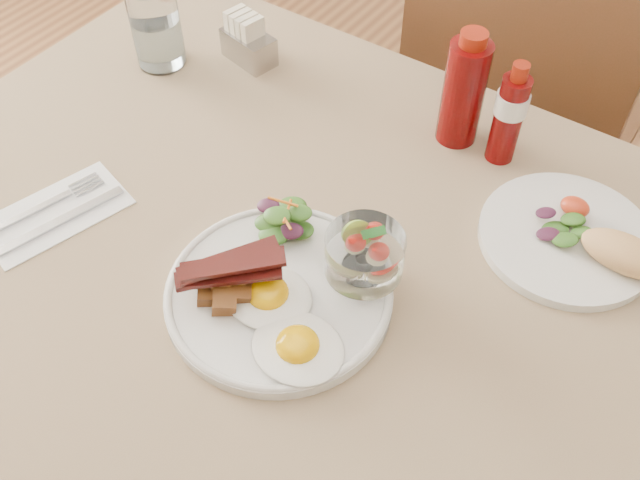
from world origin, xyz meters
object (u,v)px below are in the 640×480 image
second_plate (581,240)px  water_glass (157,30)px  sugar_caddy (248,42)px  chair_far (515,121)px  hot_sauce_bottle (509,114)px  ketchup_bottle (464,91)px  fruit_cup (364,255)px  table (334,303)px  main_plate (279,294)px

second_plate → water_glass: 0.73m
sugar_caddy → water_glass: bearing=-130.9°
chair_far → water_glass: 0.73m
hot_sauce_bottle → sugar_caddy: (-0.45, -0.02, -0.04)m
water_glass → sugar_caddy: bearing=37.1°
ketchup_bottle → sugar_caddy: (-0.38, -0.02, -0.05)m
fruit_cup → hot_sauce_bottle: bearing=83.7°
fruit_cup → second_plate: fruit_cup is taller
table → fruit_cup: bearing=-17.3°
main_plate → fruit_cup: fruit_cup is taller
sugar_caddy → water_glass: 0.15m
second_plate → hot_sauce_bottle: bearing=147.8°
chair_far → hot_sauce_bottle: bearing=-76.4°
second_plate → main_plate: bearing=-133.7°
fruit_cup → sugar_caddy: 0.51m
main_plate → chair_far: bearing=88.0°
chair_far → water_glass: chair_far is taller
water_glass → table: bearing=-22.3°
ketchup_bottle → water_glass: ketchup_bottle is taller
second_plate → sugar_caddy: 0.62m
ketchup_bottle → water_glass: bearing=-167.3°
table → hot_sauce_bottle: (0.09, 0.30, 0.17)m
chair_far → water_glass: bearing=-135.6°
table → second_plate: second_plate is taller
fruit_cup → sugar_caddy: bearing=144.2°
chair_far → water_glass: size_ratio=6.77×
ketchup_bottle → water_glass: 0.50m
hot_sauce_bottle → water_glass: bearing=-169.2°
table → ketchup_bottle: size_ratio=7.40×
table → second_plate: bearing=39.1°
table → sugar_caddy: 0.48m
ketchup_bottle → sugar_caddy: ketchup_bottle is taller
ketchup_bottle → main_plate: bearing=-95.8°
table → sugar_caddy: sugar_caddy is taller
main_plate → hot_sauce_bottle: size_ratio=1.73×
table → water_glass: 0.54m
hot_sauce_bottle → sugar_caddy: 0.45m
hot_sauce_bottle → main_plate: bearing=-106.2°
hot_sauce_bottle → chair_far: bearing=103.6°
main_plate → water_glass: bearing=148.2°
hot_sauce_bottle → table: bearing=-106.0°
chair_far → sugar_caddy: chair_far is taller
fruit_cup → second_plate: 0.30m
main_plate → table: bearing=73.2°
hot_sauce_bottle → water_glass: hot_sauce_bottle is taller
ketchup_bottle → sugar_caddy: bearing=-176.5°
table → fruit_cup: (0.05, -0.02, 0.16)m
table → ketchup_bottle: 0.35m
main_plate → sugar_caddy: 0.50m
fruit_cup → water_glass: size_ratio=0.70×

